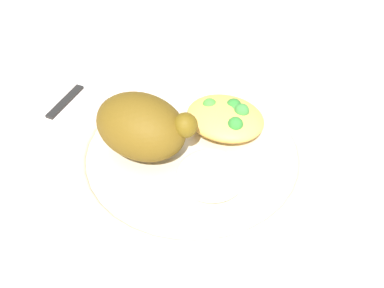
# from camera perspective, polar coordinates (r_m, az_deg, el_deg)

# --- Properties ---
(ground_plane) EXTENTS (2.00, 2.00, 0.00)m
(ground_plane) POSITION_cam_1_polar(r_m,az_deg,el_deg) (0.63, -0.00, -2.05)
(ground_plane) COLOR silver
(plate) EXTENTS (0.29, 0.29, 0.02)m
(plate) POSITION_cam_1_polar(r_m,az_deg,el_deg) (0.62, -0.00, -1.33)
(plate) COLOR beige
(plate) RESTS_ON ground_plane
(roasted_chicken) EXTENTS (0.12, 0.09, 0.08)m
(roasted_chicken) POSITION_cam_1_polar(r_m,az_deg,el_deg) (0.59, -5.89, 2.09)
(roasted_chicken) COLOR brown
(roasted_chicken) RESTS_ON plate
(rice_pile) EXTENTS (0.08, 0.08, 0.03)m
(rice_pile) POSITION_cam_1_polar(r_m,az_deg,el_deg) (0.56, 2.26, -3.66)
(rice_pile) COLOR white
(rice_pile) RESTS_ON plate
(mac_cheese_with_broccoli) EXTENTS (0.10, 0.09, 0.04)m
(mac_cheese_with_broccoli) POSITION_cam_1_polar(r_m,az_deg,el_deg) (0.64, 4.02, 3.18)
(mac_cheese_with_broccoli) COLOR #F0B250
(mac_cheese_with_broccoli) RESTS_ON plate
(fork) EXTENTS (0.03, 0.14, 0.01)m
(fork) POSITION_cam_1_polar(r_m,az_deg,el_deg) (0.73, -10.48, 5.22)
(fork) COLOR #B2B2B7
(fork) RESTS_ON ground_plane
(knife) EXTENTS (0.03, 0.19, 0.01)m
(knife) POSITION_cam_1_polar(r_m,az_deg,el_deg) (0.76, -13.08, 6.64)
(knife) COLOR black
(knife) RESTS_ON ground_plane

